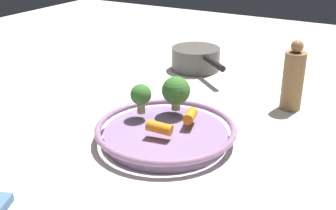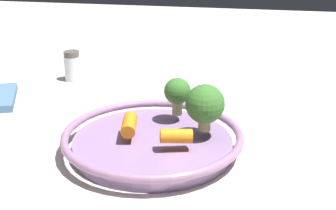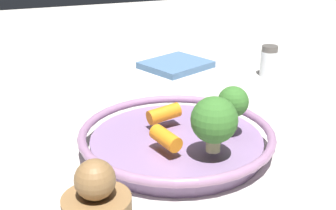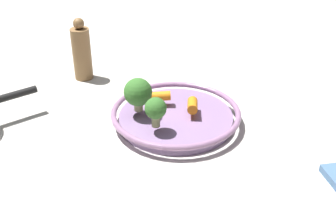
# 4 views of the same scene
# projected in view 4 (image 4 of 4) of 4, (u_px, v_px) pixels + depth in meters

# --- Properties ---
(ground_plane) EXTENTS (2.45, 2.45, 0.00)m
(ground_plane) POSITION_uv_depth(u_px,v_px,m) (176.00, 123.00, 0.89)
(ground_plane) COLOR beige
(serving_bowl) EXTENTS (0.27, 0.27, 0.03)m
(serving_bowl) POSITION_uv_depth(u_px,v_px,m) (176.00, 116.00, 0.88)
(serving_bowl) COLOR #8E709E
(serving_bowl) RESTS_ON ground_plane
(baby_carrot_left) EXTENTS (0.03, 0.05, 0.02)m
(baby_carrot_left) POSITION_uv_depth(u_px,v_px,m) (160.00, 96.00, 0.91)
(baby_carrot_left) COLOR orange
(baby_carrot_left) RESTS_ON serving_bowl
(baby_carrot_back) EXTENTS (0.05, 0.03, 0.03)m
(baby_carrot_back) POSITION_uv_depth(u_px,v_px,m) (192.00, 105.00, 0.87)
(baby_carrot_back) COLOR orange
(baby_carrot_back) RESTS_ON serving_bowl
(broccoli_floret_mid) EXTENTS (0.04, 0.04, 0.06)m
(broccoli_floret_mid) POSITION_uv_depth(u_px,v_px,m) (156.00, 109.00, 0.80)
(broccoli_floret_mid) COLOR #9BA566
(broccoli_floret_mid) RESTS_ON serving_bowl
(broccoli_floret_small) EXTENTS (0.06, 0.06, 0.07)m
(broccoli_floret_small) POSITION_uv_depth(u_px,v_px,m) (138.00, 93.00, 0.85)
(broccoli_floret_small) COLOR #9BA566
(broccoli_floret_small) RESTS_ON serving_bowl
(pepper_mill) EXTENTS (0.05, 0.05, 0.16)m
(pepper_mill) POSITION_uv_depth(u_px,v_px,m) (82.00, 52.00, 1.05)
(pepper_mill) COLOR olive
(pepper_mill) RESTS_ON ground_plane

